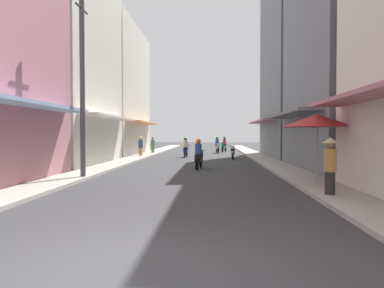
{
  "coord_description": "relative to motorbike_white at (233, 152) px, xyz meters",
  "views": [
    {
      "loc": [
        1.05,
        -4.45,
        1.81
      ],
      "look_at": [
        -0.38,
        20.05,
        1.12
      ],
      "focal_mm": 33.01,
      "sensor_mm": 36.0,
      "label": 1
    }
  ],
  "objects": [
    {
      "name": "motorbike_blue",
      "position": [
        -3.54,
        2.03,
        0.2
      ],
      "size": [
        0.55,
        1.81,
        1.58
      ],
      "color": "black",
      "rests_on": "ground"
    },
    {
      "name": "motorbike_black",
      "position": [
        -2.15,
        -7.23,
        0.2
      ],
      "size": [
        0.55,
        1.81,
        1.58
      ],
      "color": "black",
      "rests_on": "ground"
    },
    {
      "name": "vendor_umbrella",
      "position": [
        2.16,
        -13.05,
        1.78
      ],
      "size": [
        2.35,
        2.35,
        2.51
      ],
      "color": "#99999E",
      "rests_on": "ground"
    },
    {
      "name": "sidewalk_left",
      "position": [
        -7.13,
        -0.21,
        -0.44
      ],
      "size": [
        1.56,
        57.61,
        0.12
      ],
      "primitive_type": "cube",
      "color": "#ADA89E",
      "rests_on": "ground"
    },
    {
      "name": "building_left_mid",
      "position": [
        -10.91,
        -5.0,
        8.06
      ],
      "size": [
        7.05,
        8.8,
        17.14
      ],
      "color": "silver",
      "rests_on": "ground"
    },
    {
      "name": "sidewalk_right",
      "position": [
        2.15,
        -0.21,
        -0.44
      ],
      "size": [
        1.56,
        57.61,
        0.12
      ],
      "primitive_type": "cube",
      "color": "#ADA89E",
      "rests_on": "ground"
    },
    {
      "name": "utility_pole",
      "position": [
        -6.61,
        -11.71,
        3.25
      ],
      "size": [
        0.2,
        1.2,
        7.36
      ],
      "color": "#4C4C4F",
      "rests_on": "ground"
    },
    {
      "name": "ground_plane",
      "position": [
        -2.49,
        -0.21,
        -0.5
      ],
      "size": [
        109.13,
        109.13,
        0.0
      ],
      "primitive_type": "plane",
      "color": "#38383A"
    },
    {
      "name": "motorbike_green",
      "position": [
        -0.26,
        10.62,
        0.2
      ],
      "size": [
        0.7,
        1.76,
        1.58
      ],
      "color": "black",
      "rests_on": "ground"
    },
    {
      "name": "pedestrian_crossing",
      "position": [
        -7.16,
        2.26,
        0.43
      ],
      "size": [
        0.44,
        0.44,
        1.66
      ],
      "color": "#BF8C3F",
      "rests_on": "ground"
    },
    {
      "name": "building_right_far",
      "position": [
        5.92,
        2.52,
        7.22
      ],
      "size": [
        7.05,
        9.99,
        15.46
      ],
      "color": "slate",
      "rests_on": "ground"
    },
    {
      "name": "pedestrian_midway",
      "position": [
        1.83,
        -15.44,
        0.46
      ],
      "size": [
        0.44,
        0.44,
        1.72
      ],
      "color": "#262628",
      "rests_on": "ground"
    },
    {
      "name": "motorbike_silver",
      "position": [
        -0.98,
        8.31,
        0.2
      ],
      "size": [
        0.55,
        1.81,
        1.58
      ],
      "color": "black",
      "rests_on": "ground"
    },
    {
      "name": "pedestrian_far",
      "position": [
        -6.88,
        6.36,
        0.27
      ],
      "size": [
        0.34,
        0.34,
        1.56
      ],
      "color": "#598C59",
      "rests_on": "ground"
    },
    {
      "name": "building_left_far",
      "position": [
        -10.91,
        5.22,
        5.06
      ],
      "size": [
        7.05,
        10.73,
        11.13
      ],
      "color": "silver",
      "rests_on": "ground"
    },
    {
      "name": "motorbike_white",
      "position": [
        0.0,
        0.0,
        0.0
      ],
      "size": [
        0.55,
        1.81,
        0.96
      ],
      "color": "black",
      "rests_on": "ground"
    },
    {
      "name": "building_right_mid",
      "position": [
        5.92,
        -7.51,
        6.44
      ],
      "size": [
        7.05,
        8.81,
        13.9
      ],
      "color": "slate",
      "rests_on": "ground"
    }
  ]
}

